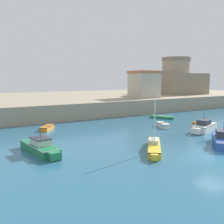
{
  "coord_description": "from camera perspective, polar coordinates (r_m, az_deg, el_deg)",
  "views": [
    {
      "loc": [
        -18.93,
        -14.06,
        6.69
      ],
      "look_at": [
        0.47,
        17.22,
        2.0
      ],
      "focal_mm": 42.0,
      "sensor_mm": 36.0,
      "label": 1
    }
  ],
  "objects": [
    {
      "name": "dinghy_green_1",
      "position": [
        45.27,
        10.75,
        -1.04
      ],
      "size": [
        2.62,
        4.2,
        0.53
      ],
      "color": "#237A4C",
      "rests_on": "ground"
    },
    {
      "name": "mooring_buoy",
      "position": [
        40.28,
        17.41,
        -2.27
      ],
      "size": [
        0.51,
        0.51,
        0.51
      ],
      "primitive_type": "sphere",
      "color": "orange",
      "rests_on": "ground"
    },
    {
      "name": "quay_seawall",
      "position": [
        61.16,
        -13.67,
        2.06
      ],
      "size": [
        120.0,
        40.0,
        2.73
      ],
      "primitive_type": "cube",
      "color": "gray",
      "rests_on": "ground"
    },
    {
      "name": "dinghy_orange_6",
      "position": [
        35.55,
        -13.94,
        -3.31
      ],
      "size": [
        2.69,
        3.16,
        0.63
      ],
      "color": "orange",
      "rests_on": "ground"
    },
    {
      "name": "ground_plane",
      "position": [
        24.51,
        21.01,
        -9.07
      ],
      "size": [
        200.0,
        200.0,
        0.0
      ],
      "primitive_type": "plane",
      "color": "#28607F"
    },
    {
      "name": "harbor_shed_near_wharf",
      "position": [
        55.77,
        7.01,
        6.04
      ],
      "size": [
        5.44,
        5.09,
        5.6
      ],
      "color": "#BCB29E",
      "rests_on": "quay_seawall"
    },
    {
      "name": "motorboat_blue_5",
      "position": [
        28.86,
        23.05,
        -5.57
      ],
      "size": [
        5.12,
        4.84,
        2.42
      ],
      "color": "#284C9E",
      "rests_on": "ground"
    },
    {
      "name": "motorboat_green_0",
      "position": [
        24.94,
        -15.32,
        -7.34
      ],
      "size": [
        2.27,
        6.44,
        2.29
      ],
      "color": "#237A4C",
      "rests_on": "ground"
    },
    {
      "name": "sailboat_yellow_3",
      "position": [
        25.01,
        9.16,
        -7.4
      ],
      "size": [
        4.82,
        5.45,
        4.88
      ],
      "color": "yellow",
      "rests_on": "ground"
    },
    {
      "name": "fortress",
      "position": [
        71.51,
        13.7,
        6.67
      ],
      "size": [
        12.03,
        12.03,
        9.47
      ],
      "color": "gray",
      "rests_on": "quay_seawall"
    },
    {
      "name": "dinghy_white_4",
      "position": [
        37.05,
        11.02,
        -2.77
      ],
      "size": [
        1.96,
        3.34,
        0.68
      ],
      "color": "white",
      "rests_on": "ground"
    },
    {
      "name": "motorboat_white_2",
      "position": [
        35.65,
        19.35,
        -3.06
      ],
      "size": [
        5.81,
        3.42,
        2.38
      ],
      "color": "white",
      "rests_on": "ground"
    }
  ]
}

